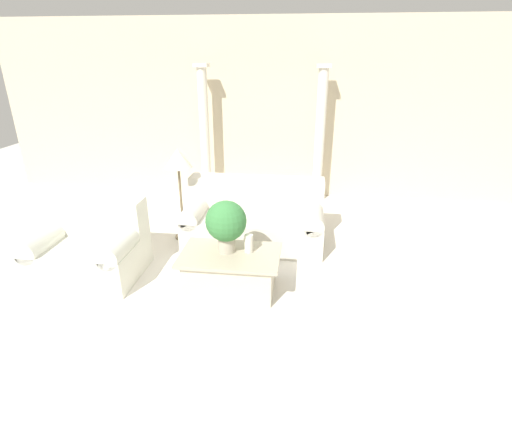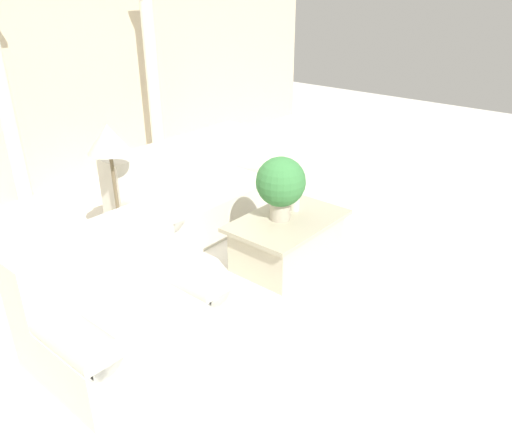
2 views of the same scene
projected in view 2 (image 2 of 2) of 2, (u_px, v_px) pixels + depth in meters
ground_plane at (246, 251)px, 5.19m from camera, size 16.00×16.00×0.00m
wall_back at (59, 62)px, 6.29m from camera, size 10.00×0.06×3.20m
sofa_long at (199, 192)px, 5.68m from camera, size 1.98×0.98×0.92m
loveseat at (119, 306)px, 3.68m from camera, size 1.26×0.98×0.92m
coffee_table at (287, 240)px, 4.87m from camera, size 1.15×0.75×0.48m
potted_plant at (281, 184)px, 4.61m from camera, size 0.47×0.47×0.61m
pillar_candle at (295, 200)px, 4.91m from camera, size 0.10×0.10×0.21m
floor_lamp at (109, 146)px, 4.57m from camera, size 0.40×0.40×1.37m
column_left at (6, 109)px, 5.55m from camera, size 0.24×0.24×2.43m
column_right at (153, 82)px, 6.98m from camera, size 0.24×0.24×2.43m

